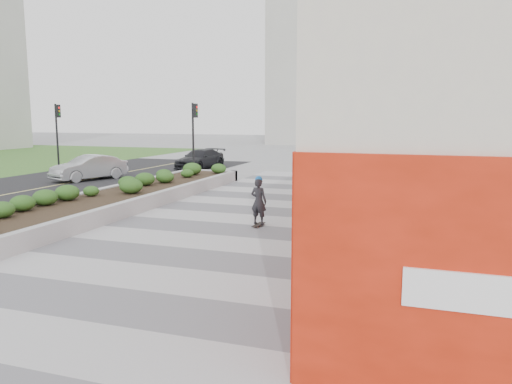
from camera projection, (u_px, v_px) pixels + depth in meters
ground at (145, 280)px, 10.51m from camera, size 160.00×160.00×0.00m
walkway at (204, 246)px, 13.32m from camera, size 8.00×36.00×0.01m
building at (477, 99)px, 16.10m from camera, size 6.04×24.08×8.00m
planter at (115, 197)px, 18.75m from camera, size 3.00×18.00×0.90m
traffic_signal_near at (194, 128)px, 28.77m from camera, size 0.33×0.28×4.20m
traffic_signal_far at (57, 127)px, 31.23m from camera, size 0.33×0.28×4.20m
distant_bldg_north_l at (341, 63)px, 62.10m from camera, size 16.00×12.00×20.00m
manhole_cover at (221, 247)px, 13.16m from camera, size 0.44×0.44×0.01m
skateboarder at (259, 201)px, 15.53m from camera, size 0.58×0.73×1.60m
car_silver at (89, 168)px, 27.05m from camera, size 2.82×4.31×1.34m
car_dark at (200, 159)px, 33.07m from camera, size 2.29×4.52×1.26m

